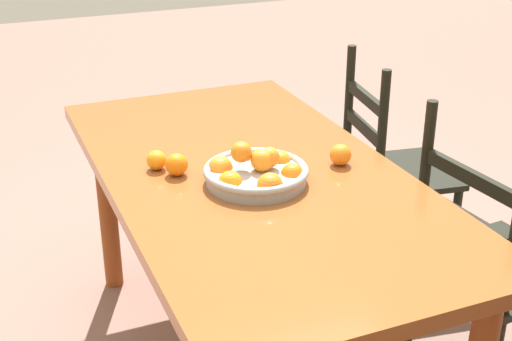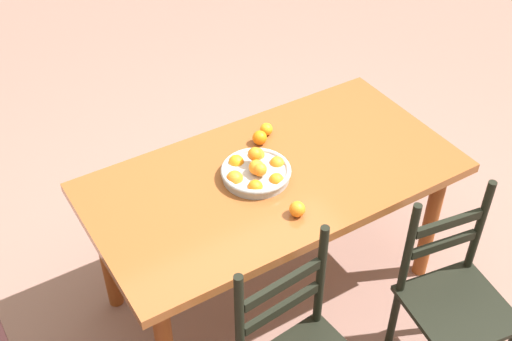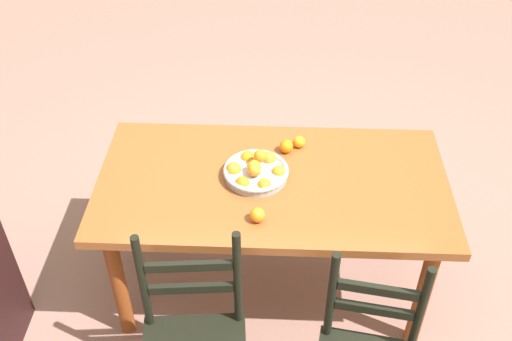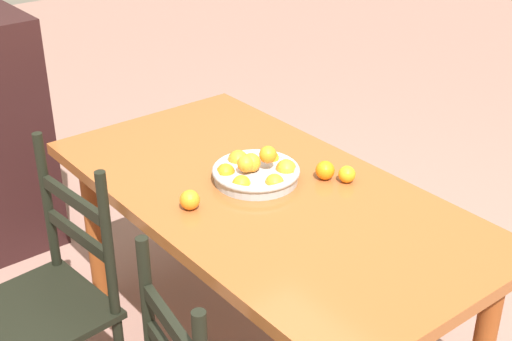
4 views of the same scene
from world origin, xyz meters
TOP-DOWN VIEW (x-y plane):
  - ground_plane at (0.00, 0.00)m, footprint 12.00×12.00m
  - dining_table at (0.00, 0.00)m, footprint 1.69×0.88m
  - fruit_bowl at (0.08, -0.02)m, footprint 0.32×0.32m
  - orange_loose_0 at (-0.13, -0.27)m, footprint 0.06×0.06m
  - orange_loose_1 at (0.06, 0.27)m, footprint 0.07×0.07m
  - orange_loose_2 at (-0.06, -0.22)m, footprint 0.07×0.07m

SIDE VIEW (x-z plane):
  - ground_plane at x=0.00m, z-range 0.00..0.00m
  - dining_table at x=0.00m, z-range 0.29..1.06m
  - orange_loose_0 at x=-0.13m, z-range 0.77..0.83m
  - orange_loose_1 at x=0.06m, z-range 0.77..0.84m
  - orange_loose_2 at x=-0.06m, z-range 0.77..0.84m
  - fruit_bowl at x=0.08m, z-range 0.74..0.87m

